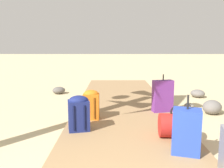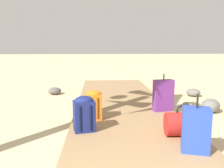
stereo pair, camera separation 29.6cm
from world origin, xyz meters
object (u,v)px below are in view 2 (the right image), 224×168
at_px(duffel_bag_red, 181,124).
at_px(backpack_navy, 84,113).
at_px(suitcase_purple, 163,95).
at_px(suitcase_blue, 196,130).
at_px(backpack_orange, 94,104).

bearing_deg(duffel_bag_red, backpack_navy, 168.93).
xyz_separation_m(suitcase_purple, suitcase_blue, (-0.09, -1.87, -0.03)).
relative_size(duffel_bag_red, suitcase_blue, 0.65).
distance_m(duffel_bag_red, backpack_orange, 1.55).
xyz_separation_m(backpack_orange, backpack_navy, (-0.14, -0.59, 0.01)).
bearing_deg(backpack_navy, suitcase_blue, -29.97).
height_order(suitcase_purple, backpack_orange, suitcase_purple).
height_order(duffel_bag_red, backpack_orange, backpack_orange).
bearing_deg(suitcase_blue, backpack_orange, 132.12).
bearing_deg(suitcase_blue, duffel_bag_red, 89.04).
bearing_deg(suitcase_blue, backpack_navy, 150.03).
xyz_separation_m(duffel_bag_red, backpack_navy, (-1.42, 0.28, 0.11)).
relative_size(backpack_orange, backpack_navy, 0.95).
height_order(suitcase_purple, suitcase_blue, suitcase_purple).
xyz_separation_m(suitcase_purple, backpack_orange, (-1.36, -0.47, -0.04)).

